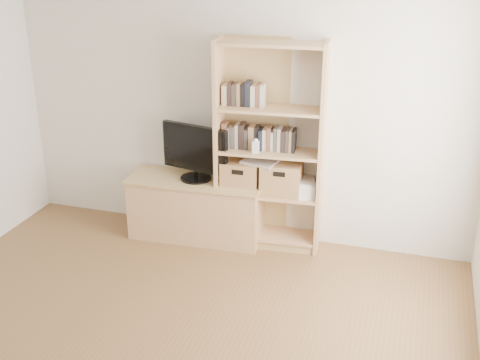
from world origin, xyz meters
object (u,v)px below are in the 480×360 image
at_px(baby_monitor, 256,147).
at_px(laptop, 260,162).
at_px(bookshelf, 270,148).
at_px(tv_stand, 197,209).
at_px(television, 195,152).
at_px(basket_right, 282,178).
at_px(basket_left, 242,175).

xyz_separation_m(baby_monitor, laptop, (0.02, 0.09, -0.17)).
bearing_deg(bookshelf, laptop, -164.52).
relative_size(baby_monitor, laptop, 0.36).
xyz_separation_m(tv_stand, baby_monitor, (0.61, -0.05, 0.73)).
height_order(television, laptop, television).
xyz_separation_m(tv_stand, bookshelf, (0.71, 0.07, 0.69)).
distance_m(tv_stand, basket_right, 0.93).
bearing_deg(television, tv_stand, 0.00).
relative_size(bookshelf, basket_right, 5.32).
xyz_separation_m(tv_stand, basket_right, (0.83, 0.07, 0.41)).
bearing_deg(bookshelf, tv_stand, -179.36).
xyz_separation_m(baby_monitor, basket_right, (0.22, 0.12, -0.32)).
distance_m(bookshelf, basket_right, 0.31).
height_order(bookshelf, basket_right, bookshelf).
xyz_separation_m(bookshelf, television, (-0.71, -0.07, -0.10)).
xyz_separation_m(television, basket_right, (0.83, 0.07, -0.19)).
height_order(tv_stand, basket_left, basket_left).
bearing_deg(basket_left, television, -177.38).
height_order(television, basket_left, television).
distance_m(television, basket_left, 0.49).
distance_m(basket_left, basket_right, 0.39).
relative_size(tv_stand, bookshelf, 0.65).
relative_size(tv_stand, laptop, 4.06).
bearing_deg(basket_left, bookshelf, 3.50).
height_order(baby_monitor, basket_left, baby_monitor).
bearing_deg(baby_monitor, basket_left, 148.32).
relative_size(television, basket_left, 1.99).
relative_size(bookshelf, basket_left, 5.63).
relative_size(bookshelf, television, 2.83).
bearing_deg(basket_left, tv_stand, -177.38).
relative_size(basket_left, laptop, 1.11).
bearing_deg(basket_right, baby_monitor, -155.20).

